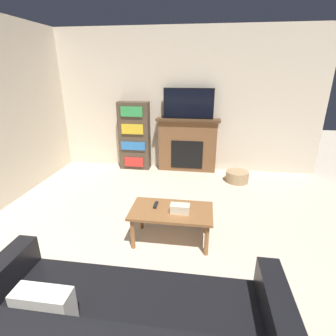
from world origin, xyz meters
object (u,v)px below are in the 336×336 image
at_px(tv, 189,104).
at_px(storage_basket, 237,176).
at_px(bookshelf, 135,136).
at_px(fireplace, 187,145).
at_px(coffee_table, 171,214).

height_order(tv, storage_basket, tv).
distance_m(bookshelf, storage_basket, 2.17).
bearing_deg(fireplace, tv, -90.00).
distance_m(tv, storage_basket, 1.64).
height_order(bookshelf, storage_basket, bookshelf).
bearing_deg(fireplace, coffee_table, -90.22).
xyz_separation_m(fireplace, bookshelf, (-1.08, -0.02, 0.15)).
bearing_deg(bookshelf, coffee_table, -65.91).
xyz_separation_m(bookshelf, storage_basket, (2.04, -0.45, -0.58)).
xyz_separation_m(coffee_table, storage_basket, (0.97, 1.94, -0.26)).
xyz_separation_m(tv, coffee_table, (-0.01, -2.40, -0.98)).
relative_size(tv, coffee_table, 0.99).
relative_size(tv, bookshelf, 0.70).
height_order(tv, bookshelf, tv).
distance_m(coffee_table, storage_basket, 2.19).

